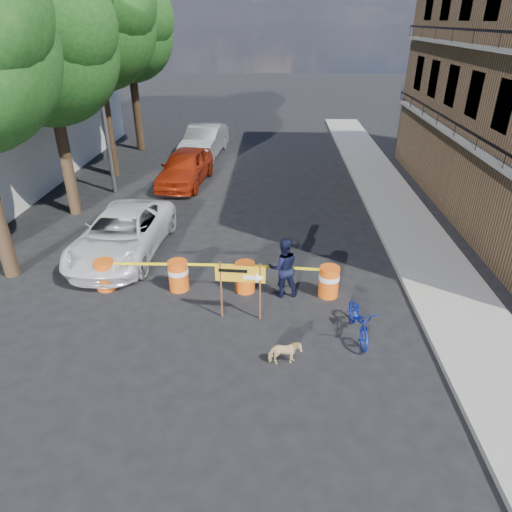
# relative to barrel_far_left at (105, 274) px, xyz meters

# --- Properties ---
(ground) EXTENTS (120.00, 120.00, 0.00)m
(ground) POSITION_rel_barrel_far_left_xyz_m (3.63, -1.32, -0.47)
(ground) COLOR black
(ground) RESTS_ON ground
(sidewalk_east) EXTENTS (2.40, 40.00, 0.15)m
(sidewalk_east) POSITION_rel_barrel_far_left_xyz_m (9.83, 4.68, -0.40)
(sidewalk_east) COLOR gray
(sidewalk_east) RESTS_ON ground
(tree_mid_a) EXTENTS (5.25, 5.00, 8.68)m
(tree_mid_a) POSITION_rel_barrel_far_left_xyz_m (-3.10, 5.68, 5.53)
(tree_mid_a) COLOR #332316
(tree_mid_a) RESTS_ON ground
(tree_mid_b) EXTENTS (5.67, 5.40, 9.62)m
(tree_mid_b) POSITION_rel_barrel_far_left_xyz_m (-3.10, 10.68, 6.24)
(tree_mid_b) COLOR #332316
(tree_mid_b) RESTS_ON ground
(tree_far) EXTENTS (5.04, 4.80, 8.84)m
(tree_far) POSITION_rel_barrel_far_left_xyz_m (-3.10, 15.68, 5.74)
(tree_far) COLOR #332316
(tree_far) RESTS_ON ground
(streetlamp) EXTENTS (1.25, 0.18, 8.00)m
(streetlamp) POSITION_rel_barrel_far_left_xyz_m (-2.30, 8.18, 3.90)
(streetlamp) COLOR gray
(streetlamp) RESTS_ON ground
(barrel_far_left) EXTENTS (0.58, 0.58, 0.90)m
(barrel_far_left) POSITION_rel_barrel_far_left_xyz_m (0.00, 0.00, 0.00)
(barrel_far_left) COLOR #DA570C
(barrel_far_left) RESTS_ON ground
(barrel_mid_left) EXTENTS (0.58, 0.58, 0.90)m
(barrel_mid_left) POSITION_rel_barrel_far_left_xyz_m (2.11, 0.04, 0.00)
(barrel_mid_left) COLOR #DA570C
(barrel_mid_left) RESTS_ON ground
(barrel_mid_right) EXTENTS (0.58, 0.58, 0.90)m
(barrel_mid_right) POSITION_rel_barrel_far_left_xyz_m (4.03, 0.04, 0.00)
(barrel_mid_right) COLOR #DA570C
(barrel_mid_right) RESTS_ON ground
(barrel_far_right) EXTENTS (0.58, 0.58, 0.90)m
(barrel_far_right) POSITION_rel_barrel_far_left_xyz_m (6.39, -0.13, 0.00)
(barrel_far_right) COLOR #DA570C
(barrel_far_right) RESTS_ON ground
(detour_sign) EXTENTS (1.27, 0.25, 1.64)m
(detour_sign) POSITION_rel_barrel_far_left_xyz_m (4.15, -1.32, 0.72)
(detour_sign) COLOR #592D19
(detour_sign) RESTS_ON ground
(pedestrian) EXTENTS (0.95, 0.79, 1.75)m
(pedestrian) POSITION_rel_barrel_far_left_xyz_m (5.11, -0.12, 0.40)
(pedestrian) COLOR black
(pedestrian) RESTS_ON ground
(bicycle) EXTENTS (0.70, 0.99, 1.79)m
(bicycle) POSITION_rel_barrel_far_left_xyz_m (6.94, -1.93, 0.42)
(bicycle) COLOR #1428A7
(bicycle) RESTS_ON ground
(dog) EXTENTS (0.78, 0.45, 0.62)m
(dog) POSITION_rel_barrel_far_left_xyz_m (5.12, -3.08, -0.16)
(dog) COLOR #E8C885
(dog) RESTS_ON ground
(suv_white) EXTENTS (2.71, 5.38, 1.46)m
(suv_white) POSITION_rel_barrel_far_left_xyz_m (-0.12, 2.18, 0.26)
(suv_white) COLOR silver
(suv_white) RESTS_ON ground
(sedan_red) EXTENTS (2.36, 4.90, 1.61)m
(sedan_red) POSITION_rel_barrel_far_left_xyz_m (0.64, 9.52, 0.34)
(sedan_red) COLOR maroon
(sedan_red) RESTS_ON ground
(sedan_silver) EXTENTS (2.34, 5.28, 1.68)m
(sedan_silver) POSITION_rel_barrel_far_left_xyz_m (0.83, 14.47, 0.37)
(sedan_silver) COLOR #A4A6AB
(sedan_silver) RESTS_ON ground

